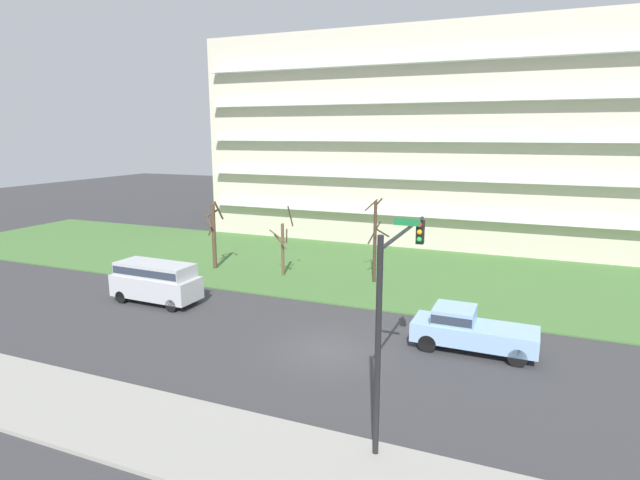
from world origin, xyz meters
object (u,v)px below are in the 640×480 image
object	(u,v)px
van_silver_center_left	(156,279)
tree_left	(283,246)
tree_far_left	(214,234)
tree_center	(375,239)
traffic_signal_mast	(396,290)
pickup_blue_near_left	(469,329)

from	to	relation	value
van_silver_center_left	tree_left	bearing A→B (deg)	-117.32
tree_far_left	tree_left	distance (m)	5.45
tree_center	van_silver_center_left	xyz separation A→B (m)	(-10.47, -8.64, -1.51)
van_silver_center_left	traffic_signal_mast	xyz separation A→B (m)	(15.75, -7.16, 3.30)
tree_center	pickup_blue_near_left	xyz separation A→B (m)	(6.93, -8.64, -1.89)
van_silver_center_left	traffic_signal_mast	distance (m)	17.61
tree_far_left	tree_center	bearing A→B (deg)	5.11
van_silver_center_left	tree_center	bearing A→B (deg)	-138.59
van_silver_center_left	tree_far_left	bearing A→B (deg)	-79.79
pickup_blue_near_left	tree_left	bearing A→B (deg)	-29.74
tree_far_left	pickup_blue_near_left	size ratio (longest dim) A/B	0.92
tree_far_left	van_silver_center_left	world-z (taller)	tree_far_left
tree_far_left	traffic_signal_mast	bearing A→B (deg)	-41.21
tree_center	van_silver_center_left	size ratio (longest dim) A/B	1.06
pickup_blue_near_left	traffic_signal_mast	bearing A→B (deg)	77.89
tree_center	traffic_signal_mast	size ratio (longest dim) A/B	0.81
tree_far_left	traffic_signal_mast	world-z (taller)	traffic_signal_mast
tree_left	pickup_blue_near_left	bearing A→B (deg)	-30.55
tree_far_left	van_silver_center_left	xyz separation A→B (m)	(1.12, -7.60, -1.21)
pickup_blue_near_left	tree_far_left	bearing A→B (deg)	-21.51
tree_far_left	tree_center	size ratio (longest dim) A/B	0.90
tree_center	traffic_signal_mast	world-z (taller)	traffic_signal_mast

